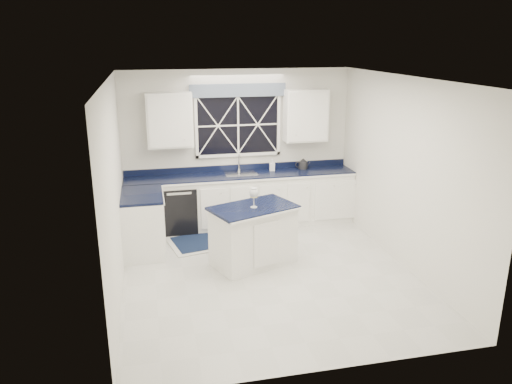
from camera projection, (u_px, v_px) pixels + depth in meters
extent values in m
plane|color=beige|center=(268.00, 273.00, 7.09)|extent=(4.50, 4.50, 0.00)
cube|color=silver|center=(238.00, 147.00, 8.79)|extent=(4.00, 0.10, 2.70)
cube|color=white|center=(242.00, 201.00, 8.77)|extent=(3.98, 0.60, 0.90)
cube|color=white|center=(143.00, 224.00, 7.68)|extent=(0.60, 1.00, 0.90)
cube|color=black|center=(241.00, 175.00, 8.64)|extent=(3.98, 0.64, 0.04)
cube|color=black|center=(179.00, 207.00, 8.56)|extent=(0.60, 0.58, 0.82)
cube|color=black|center=(238.00, 125.00, 8.64)|extent=(1.40, 0.02, 1.00)
cube|color=slate|center=(238.00, 90.00, 8.41)|extent=(1.65, 0.04, 0.22)
cube|color=white|center=(169.00, 120.00, 8.23)|extent=(0.75, 0.34, 0.90)
cube|color=white|center=(305.00, 115.00, 8.71)|extent=(0.75, 0.34, 0.90)
cylinder|color=silver|center=(239.00, 170.00, 8.83)|extent=(0.05, 0.05, 0.04)
cylinder|color=silver|center=(239.00, 162.00, 8.79)|extent=(0.02, 0.02, 0.28)
cylinder|color=silver|center=(240.00, 156.00, 8.67)|extent=(0.02, 0.18, 0.02)
cube|color=white|center=(253.00, 237.00, 7.26)|extent=(1.29, 1.02, 0.85)
cube|color=black|center=(253.00, 208.00, 7.13)|extent=(1.37, 1.10, 0.04)
cube|color=#BABAB5|center=(214.00, 240.00, 8.23)|extent=(1.62, 1.18, 0.01)
cube|color=#0F1C35|center=(214.00, 239.00, 8.22)|extent=(1.43, 0.99, 0.01)
cylinder|color=#2E2E31|center=(303.00, 165.00, 8.97)|extent=(0.19, 0.19, 0.13)
cone|color=#2E2E31|center=(303.00, 160.00, 8.94)|extent=(0.16, 0.16, 0.06)
torus|color=#2E2E31|center=(298.00, 165.00, 8.96)|extent=(0.11, 0.04, 0.11)
cylinder|color=#2E2E31|center=(308.00, 164.00, 8.97)|extent=(0.07, 0.03, 0.09)
cylinder|color=silver|center=(254.00, 207.00, 7.09)|extent=(0.10, 0.10, 0.01)
cylinder|color=silver|center=(254.00, 202.00, 7.07)|extent=(0.02, 0.02, 0.15)
ellipsoid|color=silver|center=(254.00, 193.00, 7.03)|extent=(0.12, 0.12, 0.15)
cylinder|color=tan|center=(254.00, 195.00, 7.04)|extent=(0.10, 0.10, 0.07)
imported|color=silver|center=(272.00, 165.00, 8.83)|extent=(0.11, 0.11, 0.20)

